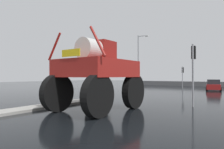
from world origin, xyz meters
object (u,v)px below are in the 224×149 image
object	(u,v)px
oversize_sprayer	(97,73)
traffic_signal_near_right	(193,61)
streetlight_far_left	(139,59)
traffic_signal_near_left	(89,64)
traffic_signal_far_right	(183,73)
bare_tree_left	(103,58)
sedan_ahead	(214,85)

from	to	relation	value
oversize_sprayer	traffic_signal_near_right	size ratio (longest dim) A/B	1.40
oversize_sprayer	streetlight_far_left	xyz separation A→B (m)	(-7.53, 21.12, 2.64)
traffic_signal_near_left	traffic_signal_far_right	distance (m)	19.04
traffic_signal_near_left	traffic_signal_near_right	size ratio (longest dim) A/B	1.04
streetlight_far_left	bare_tree_left	size ratio (longest dim) A/B	1.46
sedan_ahead	traffic_signal_near_left	distance (m)	19.21
traffic_signal_far_right	oversize_sprayer	bearing A→B (deg)	-87.48
oversize_sprayer	bare_tree_left	size ratio (longest dim) A/B	0.94
sedan_ahead	traffic_signal_near_left	bearing A→B (deg)	148.62
traffic_signal_near_left	traffic_signal_far_right	world-z (taller)	traffic_signal_near_left
sedan_ahead	bare_tree_left	size ratio (longest dim) A/B	0.72
sedan_ahead	traffic_signal_far_right	distance (m)	5.04
sedan_ahead	streetlight_far_left	xyz separation A→B (m)	(-11.01, -0.71, 4.09)
traffic_signal_near_left	streetlight_far_left	size ratio (longest dim) A/B	0.48
streetlight_far_left	bare_tree_left	xyz separation A→B (m)	(-3.46, -5.28, 0.01)
sedan_ahead	traffic_signal_far_right	size ratio (longest dim) A/B	1.24
oversize_sprayer	traffic_signal_near_left	distance (m)	6.32
traffic_signal_far_right	streetlight_far_left	size ratio (longest dim) A/B	0.40
traffic_signal_near_right	streetlight_far_left	distance (m)	20.56
traffic_signal_near_right	sedan_ahead	bearing A→B (deg)	92.95
traffic_signal_far_right	traffic_signal_near_right	bearing A→B (deg)	-73.92
oversize_sprayer	traffic_signal_near_right	xyz separation A→B (m)	(4.38, 4.47, 0.77)
oversize_sprayer	traffic_signal_near_right	distance (m)	6.31
traffic_signal_near_left	traffic_signal_near_right	xyz separation A→B (m)	(8.76, 0.00, -0.11)
oversize_sprayer	bare_tree_left	distance (m)	19.46
traffic_signal_near_right	traffic_signal_far_right	bearing A→B (deg)	106.08
sedan_ahead	streetlight_far_left	distance (m)	11.77
streetlight_far_left	sedan_ahead	bearing A→B (deg)	3.70
oversize_sprayer	traffic_signal_near_left	size ratio (longest dim) A/B	1.35
sedan_ahead	traffic_signal_far_right	xyz separation A→B (m)	(-4.51, 1.37, 1.81)
oversize_sprayer	traffic_signal_far_right	size ratio (longest dim) A/B	1.63
traffic_signal_near_left	streetlight_far_left	xyz separation A→B (m)	(-3.14, 16.65, 1.76)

